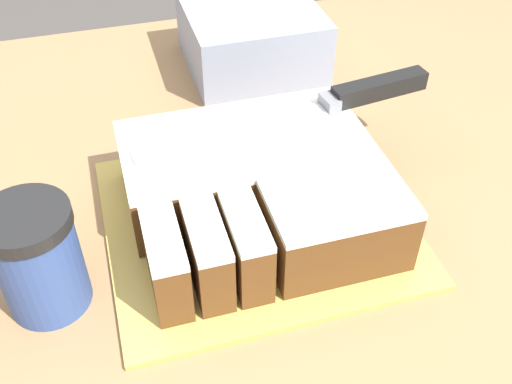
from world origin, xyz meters
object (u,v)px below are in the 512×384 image
cake (259,189)px  coffee_cup (38,259)px  cake_board (256,220)px  storage_box (251,38)px  knife (346,98)px

cake → coffee_cup: 0.23m
cake_board → coffee_cup: 0.23m
coffee_cup → storage_box: (0.31, 0.38, -0.01)m
cake_board → cake: (0.00, 0.00, 0.04)m
coffee_cup → storage_box: size_ratio=0.60×
cake → knife: knife is taller
cake_board → storage_box: bearing=74.8°
cake_board → knife: knife is taller
knife → storage_box: (-0.04, 0.26, -0.04)m
storage_box → cake: bearing=-104.7°
knife → coffee_cup: (-0.35, -0.12, -0.03)m
coffee_cup → knife: bearing=19.3°
cake → cake_board: bearing=-138.5°
cake_board → coffee_cup: bearing=-168.0°
cake_board → cake: 0.04m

